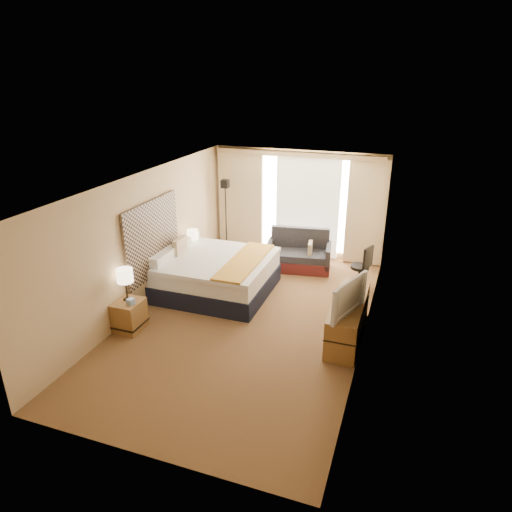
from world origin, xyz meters
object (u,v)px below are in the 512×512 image
(nightstand_left, at_px, (129,315))
(media_dresser, at_px, (348,318))
(nightstand_right, at_px, (193,263))
(lamp_right, at_px, (193,235))
(television, at_px, (344,296))
(bed, at_px, (215,274))
(floor_lamp, at_px, (226,202))
(lamp_left, at_px, (125,276))
(loveseat, at_px, (299,256))
(desk_chair, at_px, (362,269))

(nightstand_left, bearing_deg, media_dresser, 15.84)
(nightstand_right, relative_size, lamp_right, 1.06)
(nightstand_left, xyz_separation_m, media_dresser, (3.70, 1.05, 0.07))
(nightstand_left, relative_size, television, 0.53)
(bed, distance_m, floor_lamp, 2.40)
(lamp_left, bearing_deg, bed, 65.39)
(nightstand_right, xyz_separation_m, bed, (0.81, -0.60, 0.12))
(bed, relative_size, loveseat, 1.43)
(bed, height_order, desk_chair, bed)
(desk_chair, relative_size, lamp_right, 1.80)
(nightstand_left, distance_m, nightstand_right, 2.50)
(lamp_right, bearing_deg, bed, -38.13)
(nightstand_right, xyz_separation_m, television, (3.65, -1.90, 0.72))
(floor_lamp, distance_m, desk_chair, 3.72)
(media_dresser, distance_m, floor_lamp, 4.71)
(lamp_right, bearing_deg, loveseat, 28.27)
(bed, distance_m, television, 3.18)
(lamp_right, bearing_deg, lamp_left, -91.28)
(nightstand_right, bearing_deg, television, -27.44)
(nightstand_left, bearing_deg, loveseat, 59.58)
(nightstand_right, distance_m, desk_chair, 3.72)
(floor_lamp, xyz_separation_m, desk_chair, (3.49, -0.90, -0.91))
(lamp_right, bearing_deg, desk_chair, 9.51)
(nightstand_left, xyz_separation_m, lamp_left, (-0.04, 0.05, 0.74))
(nightstand_right, height_order, loveseat, loveseat)
(nightstand_right, distance_m, television, 4.18)
(loveseat, bearing_deg, nightstand_left, -129.27)
(television, bearing_deg, loveseat, 45.95)
(loveseat, bearing_deg, nightstand_right, -160.35)
(bed, xyz_separation_m, lamp_left, (-0.85, -1.85, 0.61))
(desk_chair, bearing_deg, bed, -135.77)
(nightstand_right, relative_size, floor_lamp, 0.29)
(media_dresser, bearing_deg, nightstand_left, -164.16)
(bed, relative_size, desk_chair, 2.40)
(loveseat, height_order, lamp_right, lamp_right)
(nightstand_left, xyz_separation_m, desk_chair, (3.67, 3.13, 0.14))
(media_dresser, height_order, lamp_left, lamp_left)
(nightstand_right, relative_size, desk_chair, 0.59)
(nightstand_left, relative_size, lamp_left, 0.92)
(loveseat, relative_size, desk_chair, 1.68)
(nightstand_left, relative_size, bed, 0.25)
(bed, relative_size, floor_lamp, 1.20)
(loveseat, distance_m, desk_chair, 1.61)
(lamp_right, xyz_separation_m, television, (3.63, -1.92, 0.04))
(lamp_left, bearing_deg, nightstand_left, -54.47)
(loveseat, bearing_deg, desk_chair, -28.46)
(media_dresser, distance_m, television, 0.79)
(lamp_left, distance_m, lamp_right, 2.47)
(television, bearing_deg, lamp_right, 82.15)
(loveseat, distance_m, lamp_left, 4.29)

